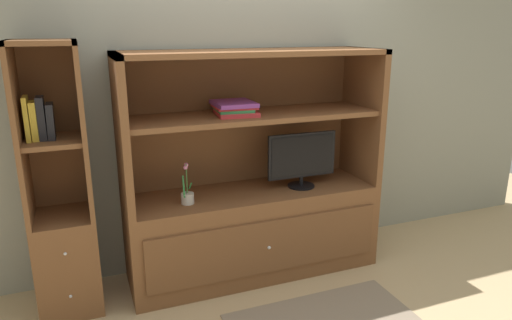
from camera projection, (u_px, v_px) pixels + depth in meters
name	position (u px, v px, depth m)	size (l,w,h in m)	color
ground_plane	(274.00, 295.00, 3.28)	(8.00, 8.00, 0.00)	tan
painted_rear_wall	(237.00, 85.00, 3.56)	(6.00, 0.10, 2.80)	gray
media_console	(253.00, 208.00, 3.50)	(1.88, 0.60, 1.68)	brown
tv_monitor	(302.00, 158.00, 3.48)	(0.55, 0.21, 0.42)	black
potted_plant	(187.00, 195.00, 3.19)	(0.09, 0.10, 0.29)	beige
magazine_stack	(234.00, 108.00, 3.24)	(0.31, 0.33, 0.09)	red
bookshelf_tall	(64.00, 224.00, 3.02)	(0.39, 0.46, 1.76)	brown
upright_book_row	(39.00, 120.00, 2.79)	(0.16, 0.17, 0.27)	gold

